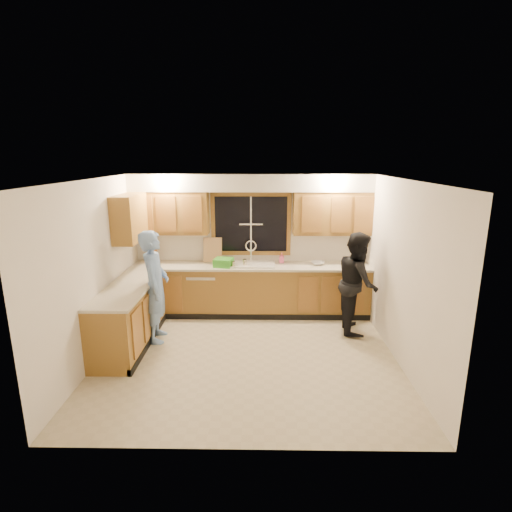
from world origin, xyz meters
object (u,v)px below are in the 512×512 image
Objects in this scene: dishwasher at (204,292)px; bowl at (318,263)px; dish_crate at (224,262)px; stove at (116,332)px; knife_block at (153,256)px; man at (155,286)px; soap_bottle at (282,258)px; sink at (251,268)px; woman at (357,282)px.

bowl reaches higher than dishwasher.
dishwasher is 0.70m from dish_crate.
knife_block is at bearing 88.88° from stove.
stove is at bearing -117.04° from knife_block.
man reaches higher than dish_crate.
dishwasher is 1.12m from knife_block.
man is at bearing 63.28° from stove.
soap_bottle is at bearing 39.92° from stove.
man is 2.84m from bowl.
man reaches higher than stove.
sink is 0.50× the size of man.
dish_crate is at bearing -165.83° from sink.
dish_crate is at bearing -15.31° from dishwasher.
woman reaches higher than knife_block.
stove is (-1.80, -1.82, -0.41)m from sink.
dish_crate is (-0.47, -0.12, 0.13)m from sink.
dish_crate is (0.38, -0.10, 0.58)m from dishwasher.
sink is 1.79m from man.
stove is at bearing 145.90° from man.
man is 7.08× the size of knife_block.
knife_block is at bearing 172.61° from dishwasher.
soap_bottle is 0.65m from bowl.
sink is 0.50m from dish_crate.
dish_crate is (0.96, 0.96, 0.12)m from man.
bowl is (2.62, 1.10, 0.08)m from man.
stove is 3.55m from bowl.
sink is 0.96× the size of stove.
soap_bottle reaches higher than bowl.
dishwasher is 0.50× the size of woman.
woman is at bearing -14.67° from dishwasher.
dishwasher is 1.30m from man.
sink is at bearing -29.29° from knife_block.
stove is 0.93m from man.
knife_block is at bearing 81.48° from woman.
knife_block reaches higher than dish_crate.
man reaches higher than dishwasher.
dish_crate is 1.67m from bowl.
dishwasher is 1.54m from soap_bottle.
soap_bottle is at bearing 58.87° from woman.
dishwasher is at bearing 79.61° from woman.
woman is (3.16, 0.39, -0.05)m from man.
dishwasher is 2.71m from woman.
sink is at bearing 72.57° from woman.
dishwasher is 2.11m from bowl.
dishwasher is at bearing -33.31° from knife_block.
sink is 0.96m from dishwasher.
soap_bottle is (1.41, 0.16, 0.60)m from dishwasher.
stove is at bearing -117.69° from dishwasher.
dish_crate is at bearing -35.68° from knife_block.
bowl is (1.66, 0.14, -0.04)m from dish_crate.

